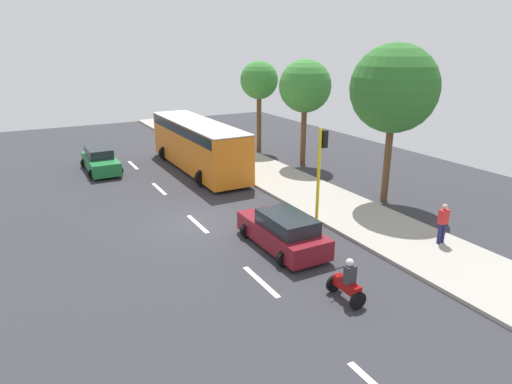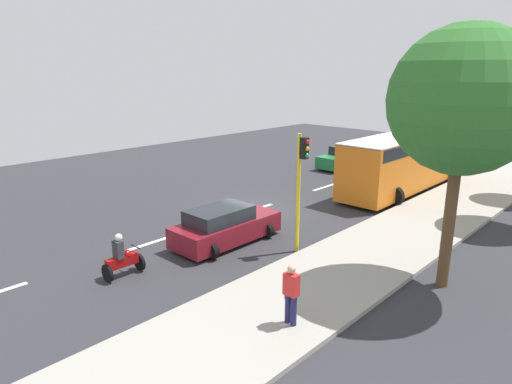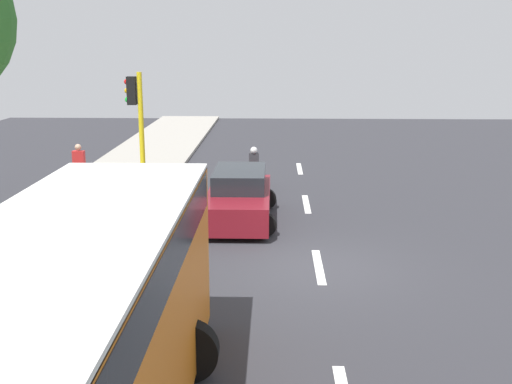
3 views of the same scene
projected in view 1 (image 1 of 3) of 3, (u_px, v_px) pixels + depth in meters
ground_plane at (198, 225)px, 20.74m from camera, size 40.00×60.00×0.10m
sidewalk at (321, 199)px, 23.88m from camera, size 4.00×60.00×0.15m
lane_stripe_north at (261, 281)px, 15.72m from camera, size 0.20×2.40×0.01m
lane_stripe_mid at (198, 224)px, 20.73m from camera, size 0.20×2.40×0.01m
lane_stripe_south at (159, 189)px, 25.73m from camera, size 0.20×2.40×0.01m
lane_stripe_far_south at (133, 165)px, 30.73m from camera, size 0.20×2.40×0.01m
car_green at (100, 161)px, 29.05m from camera, size 2.13×4.52×1.52m
car_maroon at (283, 231)px, 18.13m from camera, size 2.26×4.53×1.52m
city_bus at (198, 142)px, 29.09m from camera, size 3.20×11.00×3.16m
motorcycle at (347, 283)px, 14.38m from camera, size 0.60×1.30×1.53m
pedestrian_near_signal at (443, 222)px, 18.16m from camera, size 0.40×0.24×1.69m
traffic_light_corner at (321, 163)px, 19.73m from camera, size 0.49×0.24×4.50m
street_tree_north at (394, 89)px, 21.95m from camera, size 4.35×4.35×8.02m
street_tree_south at (305, 87)px, 29.31m from camera, size 3.44×3.44×7.01m
street_tree_center at (259, 81)px, 33.29m from camera, size 2.80×2.80×6.76m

